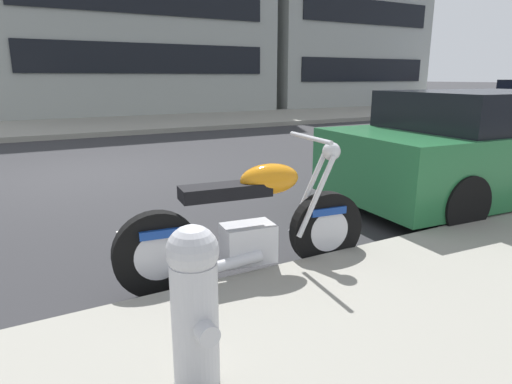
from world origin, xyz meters
name	(u,v)px	position (x,y,z in m)	size (l,w,h in m)	color
ground_plane	(79,176)	(0.00, 0.00, 0.00)	(260.00, 260.00, 0.00)	#28282B
sidewalk_far_curb	(351,113)	(12.00, 7.25, 0.07)	(120.00, 5.00, 0.14)	gray
parking_stall_stripe	(152,269)	(0.00, -4.15, 0.00)	(0.12, 2.20, 0.01)	silver
parked_motorcycle	(251,227)	(0.65, -4.71, 0.43)	(2.05, 0.62, 1.12)	black
parked_car_behind_motorcycle	(487,148)	(4.43, -4.09, 0.67)	(4.27, 2.08, 1.39)	#236638
fire_hydrant	(194,302)	(-0.25, -5.83, 0.56)	(0.24, 0.36, 0.79)	#B7B7BC
townhouse_behind_pole	(315,26)	(14.77, 13.77, 4.31)	(9.03, 8.51, 8.61)	#939993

